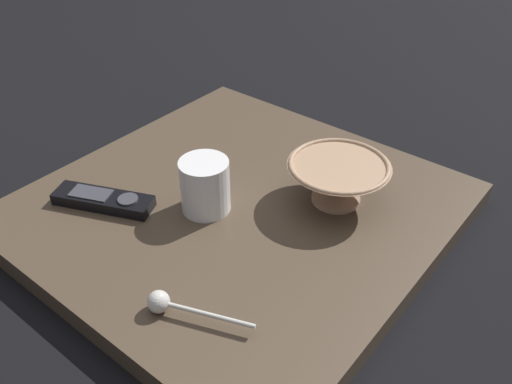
% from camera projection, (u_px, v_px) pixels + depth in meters
% --- Properties ---
extents(ground_plane, '(6.00, 6.00, 0.00)m').
position_uv_depth(ground_plane, '(238.00, 219.00, 0.90)').
color(ground_plane, black).
extents(table, '(0.62, 0.62, 0.04)m').
position_uv_depth(table, '(237.00, 211.00, 0.89)').
color(table, '#4C3D2D').
rests_on(table, ground).
extents(cereal_bowl, '(0.16, 0.16, 0.07)m').
position_uv_depth(cereal_bowl, '(338.00, 180.00, 0.86)').
color(cereal_bowl, tan).
rests_on(cereal_bowl, table).
extents(coffee_mug, '(0.08, 0.08, 0.09)m').
position_uv_depth(coffee_mug, '(205.00, 186.00, 0.84)').
color(coffee_mug, white).
rests_on(coffee_mug, table).
extents(teaspoon, '(0.06, 0.14, 0.03)m').
position_uv_depth(teaspoon, '(166.00, 303.00, 0.68)').
color(teaspoon, silver).
rests_on(teaspoon, table).
extents(tv_remote_near, '(0.11, 0.17, 0.02)m').
position_uv_depth(tv_remote_near, '(103.00, 200.00, 0.87)').
color(tv_remote_near, black).
rests_on(tv_remote_near, table).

